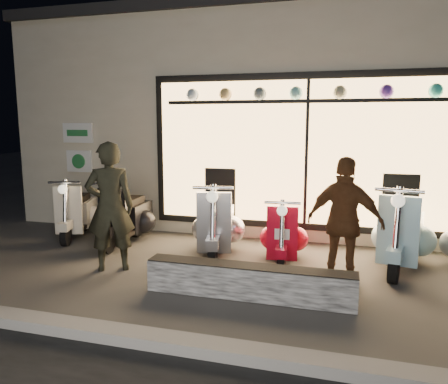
# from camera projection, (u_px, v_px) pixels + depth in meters

# --- Properties ---
(ground) EXTENTS (40.00, 40.00, 0.00)m
(ground) POSITION_uv_depth(u_px,v_px,m) (230.00, 276.00, 5.92)
(ground) COLOR #383533
(ground) RESTS_ON ground
(kerb) EXTENTS (40.00, 0.25, 0.12)m
(kerb) POSITION_uv_depth(u_px,v_px,m) (173.00, 343.00, 4.02)
(kerb) COLOR slate
(kerb) RESTS_ON ground
(shop_building) EXTENTS (10.20, 6.23, 4.20)m
(shop_building) POSITION_uv_depth(u_px,v_px,m) (286.00, 120.00, 10.31)
(shop_building) COLOR beige
(shop_building) RESTS_ON ground
(graffiti_barrier) EXTENTS (2.48, 0.28, 0.40)m
(graffiti_barrier) POSITION_uv_depth(u_px,v_px,m) (249.00, 282.00, 5.16)
(graffiti_barrier) COLOR black
(graffiti_barrier) RESTS_ON ground
(scooter_silver) EXTENTS (0.72, 1.58, 1.13)m
(scooter_silver) POSITION_uv_depth(u_px,v_px,m) (218.00, 224.00, 6.95)
(scooter_silver) COLOR black
(scooter_silver) RESTS_ON ground
(scooter_red) EXTENTS (0.51, 1.35, 0.96)m
(scooter_red) POSITION_uv_depth(u_px,v_px,m) (284.00, 234.00, 6.60)
(scooter_red) COLOR black
(scooter_red) RESTS_ON ground
(scooter_black) EXTENTS (0.50, 1.49, 1.07)m
(scooter_black) POSITION_uv_depth(u_px,v_px,m) (129.00, 216.00, 7.62)
(scooter_black) COLOR black
(scooter_black) RESTS_ON ground
(scooter_cream) EXTENTS (0.76, 1.46, 1.04)m
(scooter_cream) POSITION_uv_depth(u_px,v_px,m) (78.00, 212.00, 8.03)
(scooter_cream) COLOR black
(scooter_cream) RESTS_ON ground
(scooter_blue) EXTENTS (0.75, 1.66, 1.18)m
(scooter_blue) POSITION_uv_depth(u_px,v_px,m) (402.00, 233.00, 6.33)
(scooter_blue) COLOR black
(scooter_blue) RESTS_ON ground
(man) EXTENTS (0.79, 0.69, 1.81)m
(man) POSITION_uv_depth(u_px,v_px,m) (110.00, 207.00, 6.04)
(man) COLOR black
(man) RESTS_ON ground
(woman) EXTENTS (1.03, 0.63, 1.65)m
(woman) POSITION_uv_depth(u_px,v_px,m) (345.00, 222.00, 5.48)
(woman) COLOR brown
(woman) RESTS_ON ground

